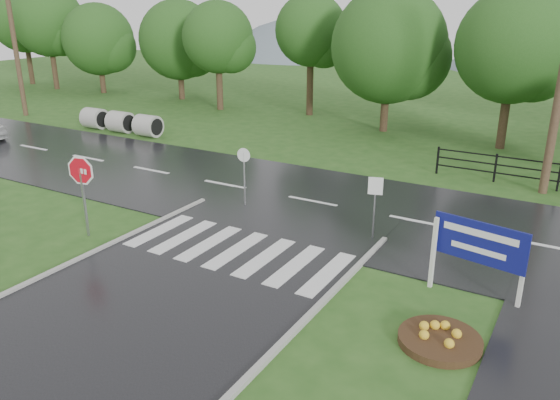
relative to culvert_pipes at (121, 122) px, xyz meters
The scene contains 14 objects.
ground 21.15m from the culvert_pipes, 45.19° to the right, with size 120.00×120.00×0.00m, color #29541C.
main_road 15.73m from the culvert_pipes, 18.55° to the right, with size 90.00×8.00×0.04m, color black.
walkway 25.86m from the culvert_pipes, 25.18° to the right, with size 2.20×11.00×0.04m, color black.
crosswalk 17.95m from the culvert_pipes, 33.87° to the right, with size 6.50×2.80×0.02m.
fence_west 22.67m from the culvert_pipes, ahead, with size 9.58×0.08×1.20m.
hills 55.67m from the culvert_pipes, 69.81° to the left, with size 102.00×48.00×48.00m.
treeline 18.28m from the culvert_pipes, 29.51° to the left, with size 83.20×5.20×10.00m.
culvert_pipes is the anchor object (origin of this frame).
stop_sign 15.30m from the culvert_pipes, 48.26° to the right, with size 1.22×0.25×2.78m.
estate_billboard 23.45m from the culvert_pipes, 23.14° to the right, with size 2.30×0.50×2.04m.
flower_bed 24.34m from the culvert_pipes, 28.57° to the right, with size 1.80×1.80×0.36m.
reg_sign_small 19.40m from the culvert_pipes, 21.32° to the right, with size 0.44×0.14×2.03m.
reg_sign_round 14.54m from the culvert_pipes, 26.98° to the right, with size 0.51×0.09×2.18m.
utility_pole_west 10.14m from the culvert_pipes, behind, with size 1.65×0.31×9.29m.
Camera 1 is at (8.56, -7.10, 6.95)m, focal length 35.00 mm.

